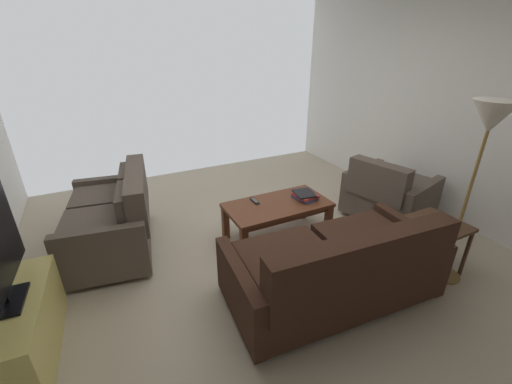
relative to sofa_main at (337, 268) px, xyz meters
The scene contains 11 objects.
ground_plane 0.96m from the sofa_main, 75.99° to the right, with size 4.97×5.55×0.01m, color #B7A88E.
wall_left 2.63m from the sofa_main, 159.21° to the right, with size 0.12×5.55×2.70m, color white.
sofa_main is the anchor object (origin of this frame).
loveseat_near 2.32m from the sofa_main, 46.99° to the right, with size 1.00×1.45×0.86m.
coffee_table 1.10m from the sofa_main, 93.34° to the right, with size 1.14×0.59×0.44m.
end_table 1.10m from the sofa_main, behind, with size 0.49×0.49×0.53m.
floor_lamp 1.60m from the sofa_main, 169.11° to the left, with size 0.32×0.32×1.66m.
tv_stand 2.38m from the sofa_main, 12.96° to the right, with size 0.46×1.03×0.50m.
armchair_side 1.75m from the sofa_main, 150.05° to the right, with size 1.03×1.08×0.81m.
book_stack 1.14m from the sofa_main, 110.66° to the right, with size 0.26×0.29×0.08m.
tv_remote 1.26m from the sofa_main, 83.46° to the right, with size 0.04×0.16×0.02m.
Camera 1 is at (1.38, 2.52, 2.07)m, focal length 22.91 mm.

